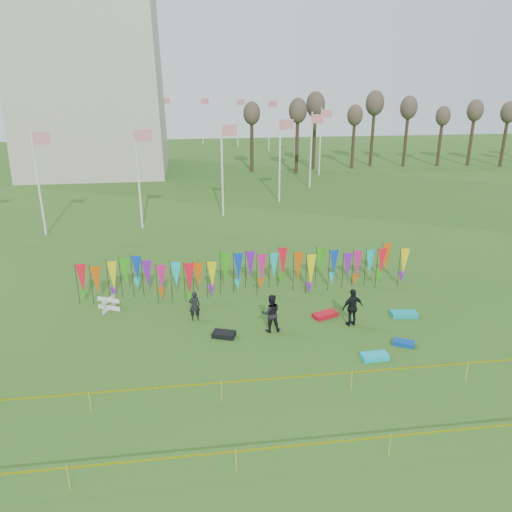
{
  "coord_description": "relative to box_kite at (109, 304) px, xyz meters",
  "views": [
    {
      "loc": [
        -2.91,
        -18.62,
        11.68
      ],
      "look_at": [
        0.47,
        6.0,
        2.61
      ],
      "focal_mm": 35.0,
      "sensor_mm": 36.0,
      "label": 1
    }
  ],
  "objects": [
    {
      "name": "ground",
      "position": [
        7.35,
        -5.89,
        -0.36
      ],
      "size": [
        160.0,
        160.0,
        0.0
      ],
      "primitive_type": "plane",
      "color": "#2B5417",
      "rests_on": "ground"
    },
    {
      "name": "person_mid",
      "position": [
        8.06,
        -3.37,
        0.59
      ],
      "size": [
        0.92,
        0.57,
        1.9
      ],
      "primitive_type": "imported",
      "rotation": [
        0.0,
        0.0,
        3.14
      ],
      "color": "black",
      "rests_on": "ground"
    },
    {
      "name": "kite_bag_blue",
      "position": [
        13.89,
        -5.54,
        -0.26
      ],
      "size": [
        1.08,
        0.89,
        0.2
      ],
      "primitive_type": "cube",
      "rotation": [
        0.0,
        0.0,
        -0.48
      ],
      "color": "#0941A1",
      "rests_on": "ground"
    },
    {
      "name": "person_right",
      "position": [
        12.11,
        -3.34,
        0.6
      ],
      "size": [
        1.25,
        0.9,
        1.93
      ],
      "primitive_type": "imported",
      "rotation": [
        0.0,
        0.0,
        3.39
      ],
      "color": "black",
      "rests_on": "ground"
    },
    {
      "name": "kite_bag_turquoise",
      "position": [
        12.13,
        -6.49,
        -0.24
      ],
      "size": [
        1.19,
        0.63,
        0.23
      ],
      "primitive_type": "cube",
      "rotation": [
        0.0,
        0.0,
        0.04
      ],
      "color": "#0DC6CF",
      "rests_on": "ground"
    },
    {
      "name": "banner_row",
      "position": [
        7.63,
        1.14,
        1.08
      ],
      "size": [
        18.64,
        0.64,
        2.33
      ],
      "color": "black",
      "rests_on": "ground"
    },
    {
      "name": "box_kite",
      "position": [
        0.0,
        0.0,
        0.0
      ],
      "size": [
        0.65,
        0.65,
        0.72
      ],
      "rotation": [
        0.0,
        0.0,
        -0.41
      ],
      "color": "red",
      "rests_on": "ground"
    },
    {
      "name": "tree_line",
      "position": [
        39.35,
        38.11,
        5.81
      ],
      "size": [
        53.92,
        1.92,
        7.84
      ],
      "color": "#3B2D1D",
      "rests_on": "ground"
    },
    {
      "name": "caution_tape_far",
      "position": [
        7.13,
        -12.26,
        0.42
      ],
      "size": [
        26.0,
        0.02,
        0.9
      ],
      "color": "#E0E104",
      "rests_on": "ground"
    },
    {
      "name": "flagpole_ring",
      "position": [
        -6.65,
        42.11,
        3.64
      ],
      "size": [
        57.4,
        56.16,
        8.0
      ],
      "color": "silver",
      "rests_on": "ground"
    },
    {
      "name": "kite_bag_black",
      "position": [
        5.77,
        -3.64,
        -0.24
      ],
      "size": [
        1.2,
        0.93,
        0.24
      ],
      "primitive_type": "cube",
      "rotation": [
        0.0,
        0.0,
        -0.35
      ],
      "color": "black",
      "rests_on": "ground"
    },
    {
      "name": "person_left",
      "position": [
        4.46,
        -1.71,
        0.42
      ],
      "size": [
        0.61,
        0.47,
        1.56
      ],
      "primitive_type": "imported",
      "rotation": [
        0.0,
        0.0,
        3.25
      ],
      "color": "black",
      "rests_on": "ground"
    },
    {
      "name": "caution_tape_near",
      "position": [
        7.13,
        -8.58,
        0.42
      ],
      "size": [
        26.0,
        0.02,
        0.9
      ],
      "color": "#E0E104",
      "rests_on": "ground"
    },
    {
      "name": "kite_bag_red",
      "position": [
        11.06,
        -2.31,
        -0.25
      ],
      "size": [
        1.39,
        1.01,
        0.23
      ],
      "primitive_type": "cube",
      "rotation": [
        0.0,
        0.0,
        0.37
      ],
      "color": "red",
      "rests_on": "ground"
    },
    {
      "name": "kite_bag_teal",
      "position": [
        15.08,
        -2.8,
        -0.24
      ],
      "size": [
        1.38,
        0.77,
        0.25
      ],
      "primitive_type": "cube",
      "rotation": [
        0.0,
        0.0,
        -0.11
      ],
      "color": "#0CA6AF",
      "rests_on": "ground"
    }
  ]
}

